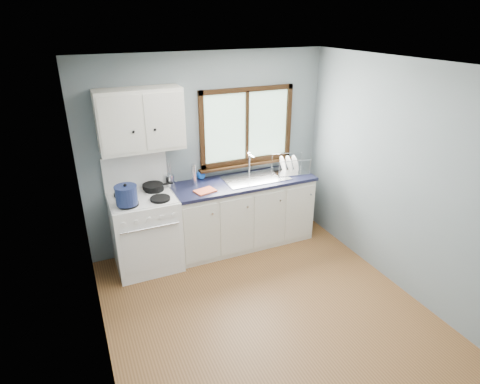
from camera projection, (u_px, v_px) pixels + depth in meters
name	position (u px, v px, depth m)	size (l,w,h in m)	color
floor	(271.00, 318.00, 4.17)	(3.20, 3.60, 0.02)	brown
ceiling	(280.00, 66.00, 3.15)	(3.20, 3.60, 0.02)	white
wall_back	(208.00, 152.00, 5.18)	(3.20, 0.02, 2.50)	slate
wall_front	(436.00, 346.00, 2.15)	(3.20, 0.02, 2.50)	slate
wall_left	(90.00, 247.00, 3.07)	(0.02, 3.60, 2.50)	slate
wall_right	(408.00, 182.00, 4.26)	(0.02, 3.60, 2.50)	slate
gas_range	(145.00, 230.00, 4.85)	(0.76, 0.69, 1.36)	white
base_cabinets	(243.00, 216.00, 5.38)	(1.85, 0.60, 0.88)	silver
countertop	(243.00, 182.00, 5.18)	(1.89, 0.64, 0.04)	black
sink	(256.00, 183.00, 5.27)	(0.84, 0.46, 0.44)	silver
window	(247.00, 132.00, 5.25)	(1.36, 0.10, 1.03)	#9EC6A8
upper_cabinets	(140.00, 120.00, 4.48)	(0.95, 0.35, 0.70)	silver
skillet	(153.00, 186.00, 4.84)	(0.38, 0.25, 0.05)	black
stockpot	(126.00, 195.00, 4.40)	(0.29, 0.29, 0.24)	navy
utensil_crock	(170.00, 180.00, 4.98)	(0.13, 0.13, 0.37)	silver
thermos	(194.00, 175.00, 4.99)	(0.06, 0.06, 0.27)	silver
soap_bottle	(202.00, 170.00, 5.14)	(0.10, 0.10, 0.26)	blue
dish_towel	(205.00, 191.00, 4.84)	(0.24, 0.18, 0.02)	#F1653F
dish_rack	(290.00, 168.00, 5.43)	(0.51, 0.42, 0.23)	silver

